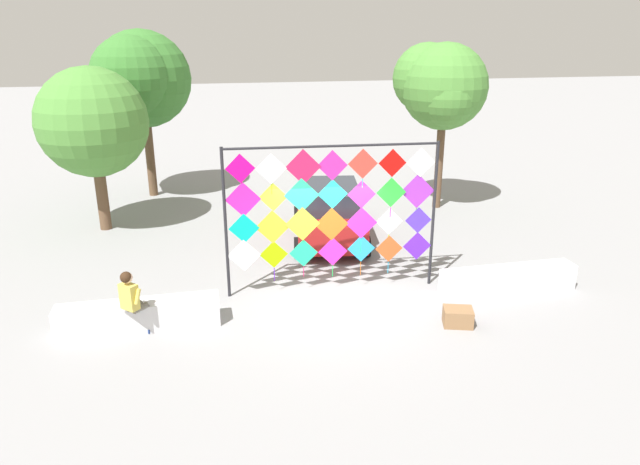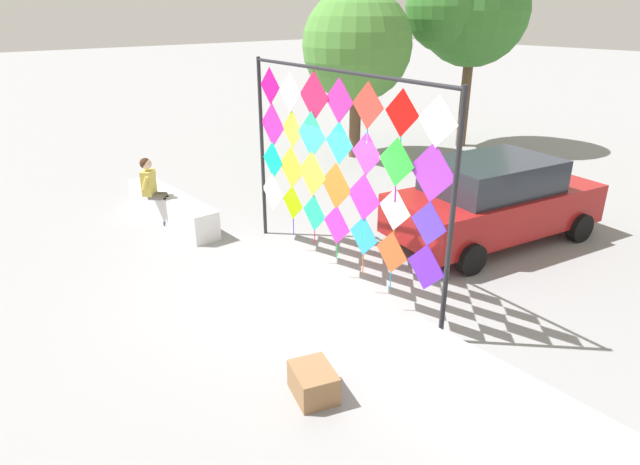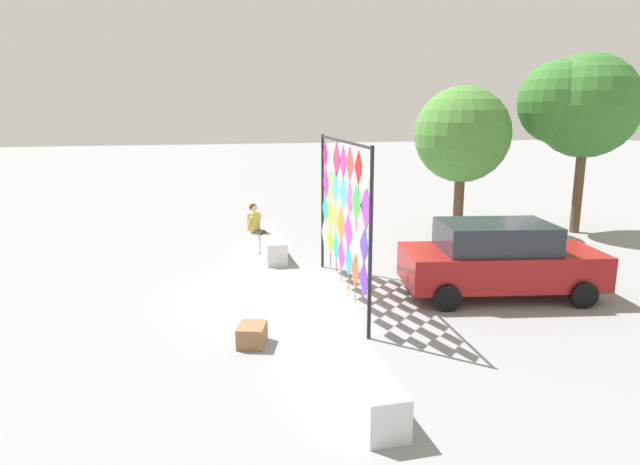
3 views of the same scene
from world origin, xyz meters
TOP-DOWN VIEW (x-y plane):
  - ground at (0.00, 0.00)m, footprint 120.00×120.00m
  - plaza_ledge_left at (-4.15, -0.34)m, footprint 3.24×0.55m
  - plaza_ledge_right at (4.15, -0.34)m, footprint 3.24×0.55m
  - kite_display_rack at (0.11, 0.64)m, footprint 4.84×0.41m
  - seated_vendor at (-4.18, -0.68)m, footprint 0.69×0.69m
  - parked_car at (0.89, 4.05)m, footprint 2.63×4.52m
  - cardboard_box_large at (2.29, -1.62)m, footprint 0.71×0.62m
  - tree_far_right at (-5.66, 6.43)m, footprint 3.20×3.20m
  - tree_broadleaf at (-4.57, 10.04)m, footprint 3.37×3.86m

SIDE VIEW (x-z plane):
  - ground at x=0.00m, z-range 0.00..0.00m
  - cardboard_box_large at x=2.29m, z-range 0.00..0.37m
  - plaza_ledge_left at x=-4.15m, z-range 0.00..0.59m
  - plaza_ledge_right at x=4.15m, z-range 0.00..0.59m
  - parked_car at x=0.89m, z-range 0.01..1.67m
  - seated_vendor at x=-4.18m, z-range 0.12..1.56m
  - kite_display_rack at x=0.11m, z-range 0.34..3.81m
  - tree_far_right at x=-5.66m, z-range 0.84..5.72m
  - tree_broadleaf at x=-4.57m, z-range 1.24..7.14m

